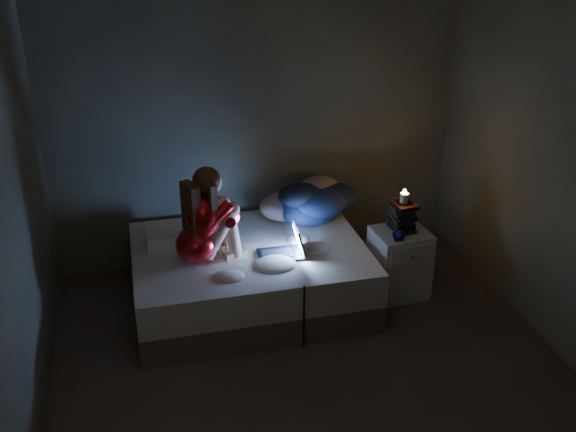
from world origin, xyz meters
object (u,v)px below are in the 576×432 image
object	(u,v)px
phone	(397,237)
woman	(194,218)
bed	(250,275)
laptop	(280,241)
candle	(404,198)
nightstand	(399,263)

from	to	relation	value
phone	woman	bearing A→B (deg)	-165.17
bed	woman	world-z (taller)	woman
bed	laptop	world-z (taller)	laptop
woman	laptop	size ratio (longest dim) A/B	2.17
candle	bed	bearing A→B (deg)	174.55
nightstand	candle	world-z (taller)	candle
woman	candle	xyz separation A→B (m)	(1.69, 0.04, -0.04)
woman	phone	distance (m)	1.62
bed	laptop	bearing A→B (deg)	-42.21
laptop	candle	world-z (taller)	candle
bed	nightstand	xyz separation A→B (m)	(1.24, -0.17, 0.04)
candle	phone	xyz separation A→B (m)	(-0.10, -0.14, -0.27)
woman	candle	world-z (taller)	woman
laptop	candle	bearing A→B (deg)	6.48
nightstand	phone	xyz separation A→B (m)	(-0.08, -0.09, 0.30)
bed	woman	distance (m)	0.79
woman	bed	bearing A→B (deg)	0.43
bed	candle	bearing A→B (deg)	-5.45
laptop	nightstand	world-z (taller)	laptop
bed	woman	xyz separation A→B (m)	(-0.44, -0.16, 0.64)
bed	nightstand	world-z (taller)	nightstand
candle	phone	bearing A→B (deg)	-126.96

